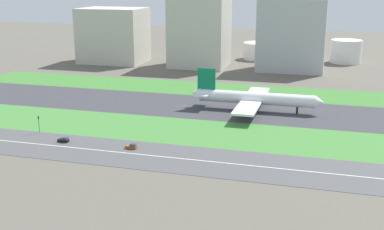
% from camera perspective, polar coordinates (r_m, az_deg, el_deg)
% --- Properties ---
extents(ground_plane, '(800.00, 800.00, 0.00)m').
position_cam_1_polar(ground_plane, '(249.21, -0.98, 1.09)').
color(ground_plane, '#5B564C').
extents(runway, '(280.00, 46.00, 0.10)m').
position_cam_1_polar(runway, '(249.20, -0.98, 1.11)').
color(runway, '#38383D').
rests_on(runway, ground_plane).
extents(grass_median_north, '(280.00, 36.00, 0.10)m').
position_cam_1_polar(grass_median_north, '(287.61, 1.38, 3.07)').
color(grass_median_north, '#3D7A33').
rests_on(grass_median_north, ground_plane).
extents(grass_median_south, '(280.00, 36.00, 0.10)m').
position_cam_1_polar(grass_median_south, '(211.77, -4.18, -1.57)').
color(grass_median_south, '#427F38').
rests_on(grass_median_south, ground_plane).
extents(highway, '(280.00, 28.00, 0.10)m').
position_cam_1_polar(highway, '(183.61, -7.57, -4.41)').
color(highway, '#4C4C4F').
rests_on(highway, ground_plane).
extents(highway_centerline, '(266.00, 0.50, 0.01)m').
position_cam_1_polar(highway_centerline, '(183.59, -7.58, -4.39)').
color(highway_centerline, silver).
rests_on(highway_centerline, highway).
extents(airliner, '(65.00, 56.00, 19.70)m').
position_cam_1_polar(airliner, '(240.20, 7.09, 1.95)').
color(airliner, white).
rests_on(airliner, runway).
extents(car_2, '(4.40, 1.80, 2.00)m').
position_cam_1_polar(car_2, '(200.19, -14.65, -2.82)').
color(car_2, black).
rests_on(car_2, highway).
extents(car_0, '(4.40, 1.80, 2.00)m').
position_cam_1_polar(car_0, '(187.68, -7.01, -3.65)').
color(car_0, brown).
rests_on(car_0, highway).
extents(traffic_light, '(0.36, 0.50, 7.20)m').
position_cam_1_polar(traffic_light, '(213.89, -17.34, -0.90)').
color(traffic_light, '#4C4C51').
rests_on(traffic_light, highway).
extents(terminal_building, '(47.45, 35.02, 40.76)m').
position_cam_1_polar(terminal_building, '(382.48, -9.11, 9.10)').
color(terminal_building, beige).
rests_on(terminal_building, ground_plane).
extents(hangar_building, '(39.58, 35.72, 51.30)m').
position_cam_1_polar(hangar_building, '(358.86, 0.90, 9.72)').
color(hangar_building, beige).
rests_on(hangar_building, ground_plane).
extents(office_tower, '(45.25, 28.84, 49.05)m').
position_cam_1_polar(office_tower, '(348.04, 11.47, 9.05)').
color(office_tower, '#B2B2B7').
rests_on(office_tower, ground_plane).
extents(fuel_tank_west, '(25.45, 25.45, 13.08)m').
position_cam_1_polar(fuel_tank_west, '(397.70, 7.82, 7.39)').
color(fuel_tank_west, silver).
rests_on(fuel_tank_west, ground_plane).
extents(fuel_tank_centre, '(23.55, 23.55, 16.92)m').
position_cam_1_polar(fuel_tank_centre, '(394.18, 12.83, 7.35)').
color(fuel_tank_centre, silver).
rests_on(fuel_tank_centre, ground_plane).
extents(fuel_tank_east, '(22.97, 22.97, 17.36)m').
position_cam_1_polar(fuel_tank_east, '(393.79, 17.42, 7.05)').
color(fuel_tank_east, silver).
rests_on(fuel_tank_east, ground_plane).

